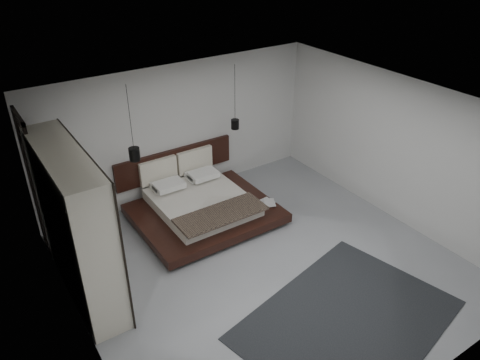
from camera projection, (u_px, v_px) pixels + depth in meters
floor at (265, 265)px, 8.03m from camera, size 6.00×6.00×0.00m
ceiling at (270, 111)px, 6.64m from camera, size 6.00×6.00×0.00m
wall_back at (179, 131)px, 9.51m from camera, size 6.00×0.00×6.00m
wall_front at (429, 313)px, 5.16m from camera, size 6.00×0.00×6.00m
wall_left at (76, 264)px, 5.89m from camera, size 0.00×6.00×6.00m
wall_right at (395, 149)px, 8.78m from camera, size 0.00×6.00×6.00m
lattice_screen at (36, 188)px, 7.74m from camera, size 0.05×0.90×2.60m
bed at (201, 204)px, 9.19m from camera, size 2.62×2.33×1.05m
book_lower at (264, 203)px, 9.27m from camera, size 0.22×0.28×0.03m
book_upper at (264, 203)px, 9.22m from camera, size 0.33×0.37×0.02m
pendant_left at (134, 154)px, 8.35m from camera, size 0.20×0.20×1.41m
pendant_right at (235, 124)px, 9.35m from camera, size 0.16×0.16×1.31m
wardrobe at (76, 225)px, 6.95m from camera, size 0.59×2.48×2.43m
rug at (348, 320)px, 6.92m from camera, size 3.58×2.89×0.01m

